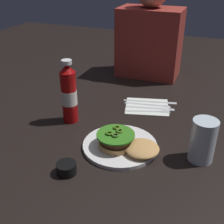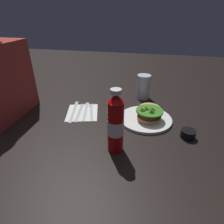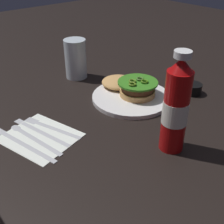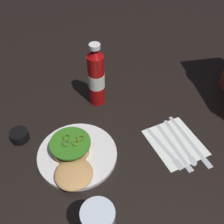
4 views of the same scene
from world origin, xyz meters
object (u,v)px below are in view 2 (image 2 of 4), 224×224
butter_knife (74,109)px  ketchup_bottle (115,124)px  napkin (82,112)px  fork_utensil (91,110)px  water_glass (143,87)px  steak_knife (86,109)px  spoon_utensil (80,109)px  burger_sandwich (149,112)px  dinner_plate (145,119)px  condiment_cup (188,134)px

butter_knife → ketchup_bottle: bearing=-133.9°
napkin → fork_utensil: bearing=-52.1°
butter_knife → water_glass: bearing=-55.4°
water_glass → steak_knife: 0.35m
ketchup_bottle → napkin: bearing=41.9°
napkin → spoon_utensil: bearing=37.8°
burger_sandwich → fork_utensil: bearing=87.6°
dinner_plate → burger_sandwich: (0.02, -0.02, 0.03)m
dinner_plate → butter_knife: 0.36m
burger_sandwich → condiment_cup: burger_sandwich is taller
spoon_utensil → burger_sandwich: bearing=-91.4°
napkin → spoon_utensil: (0.03, 0.02, 0.00)m
ketchup_bottle → condiment_cup: 0.32m
ketchup_bottle → water_glass: ketchup_bottle is taller
napkin → steak_knife: 0.03m
spoon_utensil → butter_knife: bearing=108.5°
dinner_plate → condiment_cup: 0.20m
steak_knife → dinner_plate: bearing=-96.5°
condiment_cup → napkin: size_ratio=0.33×
fork_utensil → steak_knife: bearing=90.8°
burger_sandwich → ketchup_bottle: ketchup_bottle is taller
dinner_plate → ketchup_bottle: 0.27m
condiment_cup → spoon_utensil: 0.52m
dinner_plate → condiment_cup: (-0.10, -0.18, 0.01)m
dinner_plate → ketchup_bottle: size_ratio=1.02×
ketchup_bottle → steak_knife: bearing=37.6°
dinner_plate → condiment_cup: size_ratio=4.15×
burger_sandwich → water_glass: 0.23m
water_glass → spoon_utensil: 0.38m
butter_knife → dinner_plate: bearing=-93.4°
ketchup_bottle → butter_knife: size_ratio=1.07×
fork_utensil → steak_knife: size_ratio=0.90×
condiment_cup → fork_utensil: size_ratio=0.33×
burger_sandwich → napkin: burger_sandwich is taller
steak_knife → butter_knife: 0.06m
dinner_plate → steak_knife: (0.03, 0.30, -0.00)m
condiment_cup → steak_knife: condiment_cup is taller
dinner_plate → napkin: (0.01, 0.31, -0.00)m
napkin → fork_utensil: (0.03, -0.04, 0.00)m
dinner_plate → spoon_utensil: 0.33m
water_glass → fork_utensil: size_ratio=0.77×
condiment_cup → spoon_utensil: size_ratio=0.30×
condiment_cup → steak_knife: bearing=74.4°
fork_utensil → burger_sandwich: bearing=-92.4°
napkin → spoon_utensil: 0.03m
burger_sandwich → ketchup_bottle: size_ratio=0.85×
condiment_cup → steak_knife: 0.50m
dinner_plate → butter_knife: (0.02, 0.36, -0.00)m
burger_sandwich → water_glass: bearing=11.6°
condiment_cup → napkin: condiment_cup is taller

